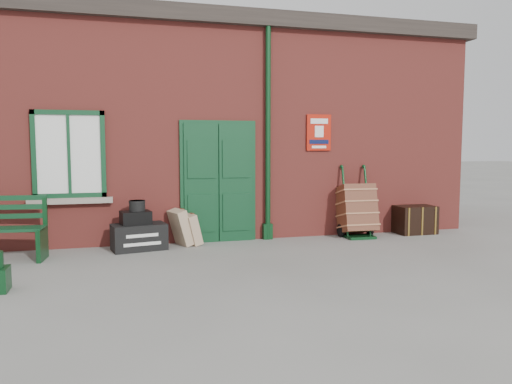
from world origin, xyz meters
name	(u,v)px	position (x,y,z in m)	size (l,w,h in m)	color
ground	(254,257)	(0.00, 0.00, 0.00)	(80.00, 80.00, 0.00)	gray
station_building	(214,129)	(0.00, 3.49, 2.16)	(10.30, 4.30, 4.36)	#A23C34
houdini_trunk	(139,237)	(-1.77, 1.08, 0.23)	(0.90, 0.50, 0.45)	black
strongbox	(136,218)	(-1.82, 1.08, 0.56)	(0.50, 0.36, 0.23)	black
hatbox	(137,206)	(-1.79, 1.11, 0.77)	(0.27, 0.27, 0.18)	black
suitcase_back	(181,227)	(-1.03, 1.25, 0.33)	(0.18, 0.46, 0.64)	tan
suitcase_front	(191,229)	(-0.85, 1.25, 0.29)	(0.16, 0.41, 0.55)	tan
porter_trolley	(357,210)	(2.42, 1.22, 0.54)	(0.70, 0.75, 1.38)	#0D3719
dark_trunk	(415,220)	(3.75, 1.25, 0.28)	(0.79, 0.51, 0.57)	black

